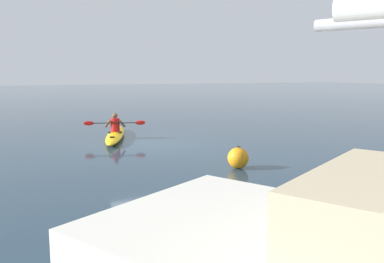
{
  "coord_description": "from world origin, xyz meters",
  "views": [
    {
      "loc": [
        4.31,
        14.0,
        2.53
      ],
      "look_at": [
        0.14,
        4.33,
        1.02
      ],
      "focal_mm": 37.74,
      "sensor_mm": 36.0,
      "label": 1
    }
  ],
  "objects": [
    {
      "name": "kayak",
      "position": [
        0.87,
        -1.56,
        0.15
      ],
      "size": [
        2.0,
        4.66,
        0.29
      ],
      "color": "#EAB214",
      "rests_on": "ground"
    },
    {
      "name": "ground_plane",
      "position": [
        0.0,
        0.0,
        0.0
      ],
      "size": [
        160.0,
        160.0,
        0.0
      ],
      "primitive_type": "plane",
      "color": "#233847"
    },
    {
      "name": "kayaker",
      "position": [
        0.89,
        -1.49,
        0.6
      ],
      "size": [
        2.26,
        0.75,
        0.72
      ],
      "color": "red",
      "rests_on": "kayak"
    },
    {
      "name": "mooring_buoy_channel_marker",
      "position": [
        -1.03,
        4.75,
        0.29
      ],
      "size": [
        0.57,
        0.57,
        0.61
      ],
      "color": "orange",
      "rests_on": "ground"
    }
  ]
}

